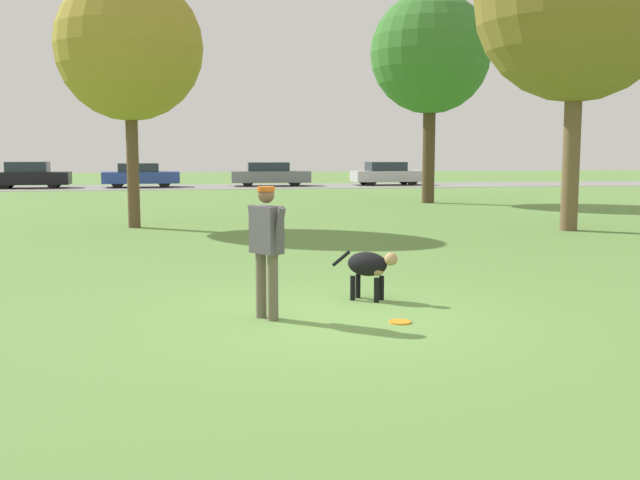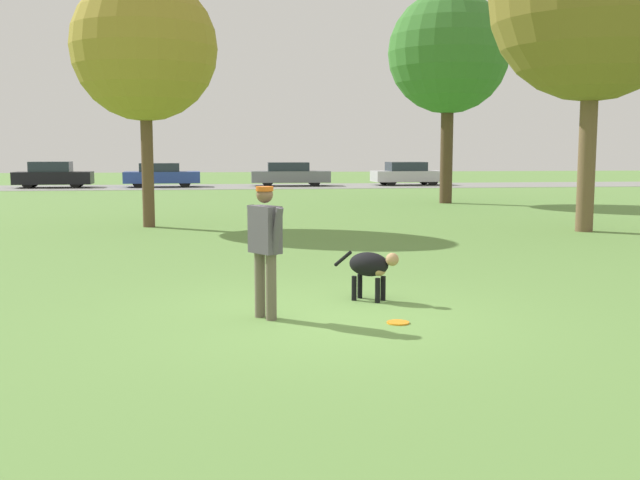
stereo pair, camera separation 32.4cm
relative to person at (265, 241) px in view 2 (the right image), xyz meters
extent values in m
plane|color=#608C42|center=(0.71, 0.00, -0.95)|extent=(120.00, 120.00, 0.00)
cube|color=gray|center=(0.71, 32.91, -0.94)|extent=(120.00, 6.00, 0.01)
cylinder|color=#665B4C|center=(0.06, -0.09, -0.55)|extent=(0.18, 0.18, 0.81)
cylinder|color=#665B4C|center=(-0.06, 0.09, -0.55)|extent=(0.18, 0.18, 0.81)
cube|color=#514C56|center=(0.00, 0.00, 0.14)|extent=(0.41, 0.46, 0.57)
cylinder|color=#514C56|center=(0.13, -0.19, 0.14)|extent=(0.19, 0.22, 0.58)
cylinder|color=#514C56|center=(-0.13, 0.19, 0.14)|extent=(0.19, 0.22, 0.58)
sphere|color=brown|center=(0.00, 0.00, 0.56)|extent=(0.28, 0.28, 0.20)
cylinder|color=#D15B19|center=(0.00, 0.00, 0.63)|extent=(0.29, 0.29, 0.06)
ellipsoid|color=black|center=(1.46, 0.91, -0.45)|extent=(0.65, 0.60, 0.33)
ellipsoid|color=tan|center=(1.59, 0.81, -0.51)|extent=(0.28, 0.29, 0.18)
sphere|color=tan|center=(1.74, 0.70, -0.36)|extent=(0.25, 0.25, 0.18)
cylinder|color=black|center=(1.66, 0.88, -0.78)|extent=(0.10, 0.10, 0.34)
cylinder|color=black|center=(1.55, 0.73, -0.78)|extent=(0.10, 0.10, 0.34)
cylinder|color=black|center=(1.38, 1.08, -0.78)|extent=(0.10, 0.10, 0.34)
cylinder|color=black|center=(1.27, 0.94, -0.78)|extent=(0.10, 0.10, 0.34)
cylinder|color=black|center=(1.15, 1.14, -0.40)|extent=(0.25, 0.20, 0.24)
cylinder|color=orange|center=(1.54, -0.47, -0.94)|extent=(0.27, 0.27, 0.02)
torus|color=orange|center=(1.54, -0.47, -0.94)|extent=(0.27, 0.27, 0.02)
cylinder|color=brown|center=(-2.41, 11.35, 0.68)|extent=(0.32, 0.32, 3.26)
sphere|color=olive|center=(-2.41, 11.35, 3.73)|extent=(3.79, 3.79, 3.79)
cylinder|color=#4C3826|center=(8.14, 18.95, 1.04)|extent=(0.47, 0.47, 3.98)
sphere|color=#38752D|center=(8.14, 18.95, 4.74)|extent=(4.57, 4.57, 4.57)
cylinder|color=brown|center=(8.59, 8.75, 0.98)|extent=(0.43, 0.43, 3.86)
cube|color=black|center=(-9.38, 33.08, -0.42)|extent=(4.10, 1.78, 0.66)
cube|color=#232D38|center=(-9.51, 33.07, 0.18)|extent=(2.15, 1.49, 0.55)
cylinder|color=black|center=(-8.19, 33.82, -0.67)|extent=(0.57, 0.22, 0.57)
cylinder|color=black|center=(-8.15, 32.41, -0.67)|extent=(0.57, 0.22, 0.57)
cylinder|color=black|center=(-10.62, 33.75, -0.67)|extent=(0.57, 0.22, 0.57)
cylinder|color=black|center=(-10.58, 32.33, -0.67)|extent=(0.57, 0.22, 0.57)
cube|color=#284293|center=(-3.62, 33.00, -0.41)|extent=(4.16, 1.84, 0.62)
cube|color=#232D38|center=(-3.74, 33.00, 0.13)|extent=(2.18, 1.53, 0.47)
cylinder|color=black|center=(-2.42, 33.77, -0.62)|extent=(0.67, 0.23, 0.66)
cylinder|color=black|center=(-2.36, 32.33, -0.62)|extent=(0.67, 0.23, 0.66)
cylinder|color=black|center=(-4.87, 33.68, -0.62)|extent=(0.67, 0.23, 0.66)
cylinder|color=black|center=(-4.82, 32.23, -0.62)|extent=(0.67, 0.23, 0.66)
cube|color=slate|center=(3.50, 33.28, -0.42)|extent=(4.47, 1.86, 0.64)
cube|color=#232D38|center=(3.37, 33.28, 0.14)|extent=(2.35, 1.55, 0.49)
cylinder|color=black|center=(4.85, 33.97, -0.64)|extent=(0.62, 0.22, 0.61)
cylinder|color=black|center=(4.80, 32.50, -0.64)|extent=(0.62, 0.22, 0.61)
cylinder|color=black|center=(2.20, 34.06, -0.64)|extent=(0.62, 0.22, 0.61)
cylinder|color=black|center=(2.15, 32.59, -0.64)|extent=(0.62, 0.22, 0.61)
cube|color=#B7B7BC|center=(10.33, 33.30, -0.42)|extent=(4.17, 1.99, 0.62)
cube|color=#232D38|center=(10.20, 33.30, 0.14)|extent=(2.19, 1.65, 0.51)
cylinder|color=black|center=(11.52, 34.14, -0.64)|extent=(0.63, 0.23, 0.62)
cylinder|color=black|center=(11.59, 32.57, -0.64)|extent=(0.63, 0.23, 0.62)
cylinder|color=black|center=(9.07, 34.04, -0.64)|extent=(0.63, 0.23, 0.62)
cylinder|color=black|center=(9.13, 32.46, -0.64)|extent=(0.63, 0.23, 0.62)
camera|label=1|loc=(-0.87, -8.92, 1.10)|focal=42.00mm
camera|label=2|loc=(-0.55, -8.97, 1.10)|focal=42.00mm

